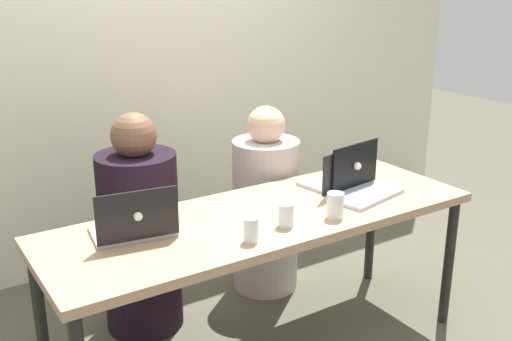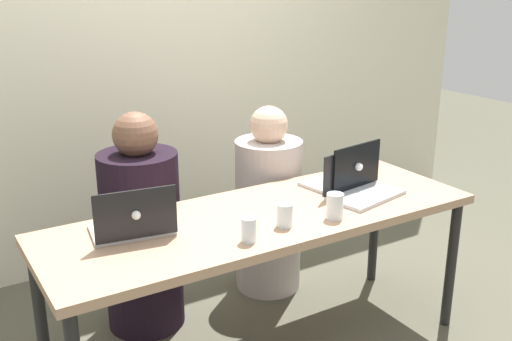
% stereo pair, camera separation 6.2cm
% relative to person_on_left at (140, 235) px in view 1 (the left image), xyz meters
% --- Properties ---
extents(back_wall, '(5.07, 0.10, 2.61)m').
position_rel_person_on_left_xyz_m(back_wall, '(0.37, 0.81, 0.82)').
color(back_wall, beige).
rests_on(back_wall, ground).
extents(desk, '(1.95, 0.66, 0.71)m').
position_rel_person_on_left_xyz_m(desk, '(0.37, -0.54, 0.16)').
color(desk, tan).
rests_on(desk, ground).
extents(person_on_left, '(0.46, 0.46, 1.10)m').
position_rel_person_on_left_xyz_m(person_on_left, '(0.00, 0.00, 0.00)').
color(person_on_left, black).
rests_on(person_on_left, ground).
extents(person_on_right, '(0.42, 0.42, 1.05)m').
position_rel_person_on_left_xyz_m(person_on_right, '(0.74, 0.00, -0.02)').
color(person_on_right, '#BCAEAA').
rests_on(person_on_right, ground).
extents(laptop_back_right, '(0.36, 0.29, 0.23)m').
position_rel_person_on_left_xyz_m(laptop_back_right, '(0.89, -0.45, 0.27)').
color(laptop_back_right, silver).
rests_on(laptop_back_right, desk).
extents(laptop_back_left, '(0.35, 0.27, 0.22)m').
position_rel_person_on_left_xyz_m(laptop_back_left, '(-0.20, -0.46, 0.27)').
color(laptop_back_left, silver).
rests_on(laptop_back_left, desk).
extents(laptop_front_right, '(0.40, 0.29, 0.21)m').
position_rel_person_on_left_xyz_m(laptop_front_right, '(0.88, -0.58, 0.27)').
color(laptop_front_right, '#B0B3BB').
rests_on(laptop_front_right, desk).
extents(water_glass_left, '(0.06, 0.06, 0.10)m').
position_rel_person_on_left_xyz_m(water_glass_left, '(0.17, -0.75, 0.26)').
color(water_glass_left, silver).
rests_on(water_glass_left, desk).
extents(water_glass_right, '(0.07, 0.07, 0.11)m').
position_rel_person_on_left_xyz_m(water_glass_right, '(0.60, -0.74, 0.27)').
color(water_glass_right, white).
rests_on(water_glass_right, desk).
extents(water_glass_center, '(0.07, 0.07, 0.10)m').
position_rel_person_on_left_xyz_m(water_glass_center, '(0.36, -0.70, 0.26)').
color(water_glass_center, silver).
rests_on(water_glass_center, desk).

